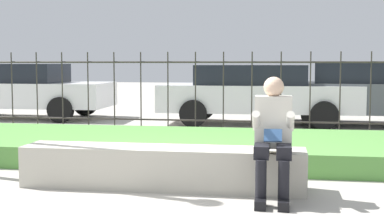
{
  "coord_description": "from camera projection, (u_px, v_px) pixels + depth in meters",
  "views": [
    {
      "loc": [
        1.25,
        -5.79,
        1.41
      ],
      "look_at": [
        -0.19,
        3.19,
        0.63
      ],
      "focal_mm": 50.0,
      "sensor_mm": 36.0,
      "label": 1
    }
  ],
  "objects": [
    {
      "name": "stone_bench",
      "position": [
        162.0,
        170.0,
        6.0
      ],
      "size": [
        3.18,
        0.54,
        0.46
      ],
      "color": "#B7B2A3",
      "rests_on": "ground_plane"
    },
    {
      "name": "car_parked_left",
      "position": [
        18.0,
        89.0,
        13.44
      ],
      "size": [
        4.6,
        1.96,
        1.36
      ],
      "rotation": [
        0.0,
        0.0,
        0.02
      ],
      "color": "silver",
      "rests_on": "ground_plane"
    },
    {
      "name": "car_parked_right",
      "position": [
        378.0,
        92.0,
        11.87
      ],
      "size": [
        4.64,
        2.24,
        1.39
      ],
      "rotation": [
        0.0,
        0.0,
        -0.08
      ],
      "color": "#4C5156",
      "rests_on": "ground_plane"
    },
    {
      "name": "ground_plane",
      "position": [
        164.0,
        188.0,
        6.02
      ],
      "size": [
        60.0,
        60.0,
        0.0
      ],
      "primitive_type": "plane",
      "color": "#A8A399"
    },
    {
      "name": "iron_fence",
      "position": [
        209.0,
        93.0,
        9.93
      ],
      "size": [
        8.38,
        0.03,
        1.6
      ],
      "color": "#332D28",
      "rests_on": "ground_plane"
    },
    {
      "name": "person_seated_reader",
      "position": [
        273.0,
        133.0,
        5.47
      ],
      "size": [
        0.42,
        0.73,
        1.26
      ],
      "color": "black",
      "rests_on": "ground_plane"
    },
    {
      "name": "grass_berm",
      "position": [
        192.0,
        147.0,
        7.96
      ],
      "size": [
        10.38,
        2.57,
        0.29
      ],
      "color": "#569342",
      "rests_on": "ground_plane"
    },
    {
      "name": "car_parked_center",
      "position": [
        257.0,
        93.0,
        12.12
      ],
      "size": [
        4.48,
        1.88,
        1.34
      ],
      "rotation": [
        0.0,
        0.0,
        0.02
      ],
      "color": "silver",
      "rests_on": "ground_plane"
    }
  ]
}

